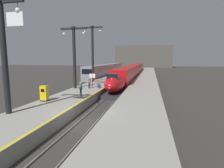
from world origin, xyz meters
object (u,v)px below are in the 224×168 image
(highspeed_train_main, at_px, (132,71))
(station_column_far, at_px, (93,49))
(ticket_machine_yellow, at_px, (44,94))
(station_column_mid, at_px, (74,52))
(departure_info_board, at_px, (92,78))
(passenger_near_edge, at_px, (89,82))
(regional_train_adjacent, at_px, (107,70))
(passenger_mid_platform, at_px, (81,88))
(rolling_suitcase, at_px, (99,86))
(station_column_near, at_px, (4,45))

(highspeed_train_main, relative_size, station_column_far, 5.48)
(station_column_far, relative_size, ticket_machine_yellow, 6.55)
(station_column_mid, distance_m, departure_info_board, 4.66)
(ticket_machine_yellow, xyz_separation_m, departure_info_board, (2.01, 9.48, 0.77))
(highspeed_train_main, xyz_separation_m, station_column_mid, (-5.90, -25.34, 4.48))
(highspeed_train_main, distance_m, passenger_near_edge, 25.31)
(regional_train_adjacent, bearing_deg, passenger_mid_platform, -81.22)
(departure_info_board, bearing_deg, station_column_mid, -155.32)
(highspeed_train_main, bearing_deg, rolling_suitcase, -95.44)
(station_column_far, bearing_deg, rolling_suitcase, -65.63)
(station_column_near, bearing_deg, station_column_far, 90.16)
(station_column_far, height_order, ticket_machine_yellow, station_column_far)
(highspeed_train_main, height_order, passenger_near_edge, highspeed_train_main)
(departure_info_board, bearing_deg, station_column_near, -99.40)
(ticket_machine_yellow, bearing_deg, passenger_mid_platform, 47.30)
(passenger_near_edge, bearing_deg, passenger_mid_platform, -80.13)
(station_column_mid, distance_m, station_column_far, 8.45)
(station_column_near, distance_m, rolling_suitcase, 14.75)
(station_column_near, distance_m, passenger_mid_platform, 9.15)
(station_column_mid, height_order, passenger_near_edge, station_column_mid)
(regional_train_adjacent, height_order, passenger_mid_platform, regional_train_adjacent)
(regional_train_adjacent, xyz_separation_m, passenger_near_edge, (4.33, -28.73, -0.09))
(passenger_mid_platform, height_order, rolling_suitcase, passenger_mid_platform)
(station_column_far, height_order, departure_info_board, station_column_far)
(regional_train_adjacent, distance_m, departure_info_board, 28.34)
(station_column_far, relative_size, passenger_mid_platform, 6.20)
(station_column_near, height_order, rolling_suitcase, station_column_near)
(station_column_near, relative_size, rolling_suitcase, 8.92)
(highspeed_train_main, height_order, station_column_mid, station_column_mid)
(rolling_suitcase, bearing_deg, regional_train_adjacent, 101.41)
(regional_train_adjacent, xyz_separation_m, passenger_mid_platform, (5.32, -34.45, -0.09))
(passenger_mid_platform, bearing_deg, passenger_near_edge, 99.87)
(highspeed_train_main, bearing_deg, station_column_far, -109.21)
(highspeed_train_main, height_order, station_column_far, station_column_far)
(rolling_suitcase, relative_size, departure_info_board, 0.46)
(passenger_mid_platform, bearing_deg, station_column_mid, 120.02)
(station_column_far, distance_m, departure_info_board, 9.02)
(regional_train_adjacent, xyz_separation_m, ticket_machine_yellow, (2.55, -37.45, -0.34))
(station_column_mid, distance_m, passenger_near_edge, 4.89)
(station_column_far, distance_m, rolling_suitcase, 10.42)
(passenger_near_edge, distance_m, departure_info_board, 0.96)
(station_column_far, relative_size, passenger_near_edge, 6.20)
(station_column_far, relative_size, departure_info_board, 4.94)
(station_column_near, bearing_deg, passenger_near_edge, 81.05)
(highspeed_train_main, distance_m, passenger_mid_platform, 30.86)
(station_column_mid, bearing_deg, rolling_suitcase, 9.37)
(regional_train_adjacent, relative_size, ticket_machine_yellow, 22.87)
(regional_train_adjacent, bearing_deg, station_column_mid, -85.67)
(regional_train_adjacent, relative_size, departure_info_board, 17.26)
(station_column_mid, height_order, ticket_machine_yellow, station_column_mid)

